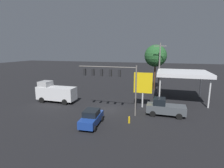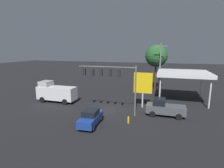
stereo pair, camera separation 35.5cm
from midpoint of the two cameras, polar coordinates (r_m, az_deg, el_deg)
The scene contains 10 objects.
ground_plane at distance 27.05m, azimuth -1.58°, elevation -8.25°, with size 200.00×200.00×0.00m, color black.
traffic_signal_assembly at distance 24.14m, azimuth -0.85°, elevation 2.52°, with size 8.35×0.43×6.95m.
utility_pole at distance 36.29m, azimuth 14.89°, elevation 5.16°, with size 2.40×0.26×10.28m.
gas_station_canopy at distance 33.24m, azimuth 21.78°, elevation 3.21°, with size 8.65×8.31×5.21m.
price_sign at distance 27.43m, azimuth 9.74°, elevation 0.07°, with size 2.84×0.27×5.52m.
pickup_parked at distance 25.36m, azimuth 16.44°, elevation -7.40°, with size 5.21×2.29×2.40m.
delivery_truck at distance 31.91m, azimuth -18.27°, elevation -2.62°, with size 6.80×2.57×3.58m.
sedan_waiting at distance 21.50m, azimuth -7.19°, elevation -10.87°, with size 2.27×4.50×1.93m.
street_tree at distance 39.98m, azimuth 13.78°, elevation 8.89°, with size 4.83×4.83×10.07m.
fire_hydrant at distance 22.18m, azimuth 5.15°, elevation -11.55°, with size 0.24×0.24×0.88m.
Camera 1 is at (-7.65, 24.34, 8.98)m, focal length 28.00 mm.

